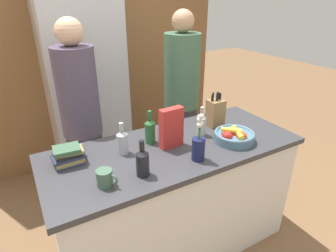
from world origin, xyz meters
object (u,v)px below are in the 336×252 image
Objects in this scene: coffee_mug at (105,178)px; person_at_sink at (81,116)px; cereal_box at (171,128)px; bottle_vinegar at (122,141)px; flower_vase at (199,145)px; bottle_oil at (201,124)px; bottle_wine at (150,130)px; bottle_water at (143,162)px; fruit_bowl at (234,136)px; person_in_blue at (181,92)px; knife_block at (215,113)px; refrigerator at (86,88)px; book_stack at (68,156)px.

person_at_sink is (0.09, 0.89, 0.03)m from coffee_mug.
cereal_box is 1.28× the size of bottle_vinegar.
cereal_box is (-0.06, 0.24, 0.04)m from flower_vase.
person_at_sink reaches higher than coffee_mug.
cereal_box is 0.29m from bottle_oil.
bottle_water is (-0.22, -0.34, -0.01)m from bottle_wine.
bottle_wine reaches higher than bottle_vinegar.
person_in_blue is (0.14, 0.95, 0.04)m from fruit_bowl.
knife_block reaches higher than bottle_wine.
flower_vase is at bearing -79.60° from refrigerator.
knife_block is 0.82m from bottle_vinegar.
bottle_wine is (-0.59, -0.00, -0.02)m from knife_block.
knife_block is at bearing 23.46° from bottle_oil.
cereal_box is 0.17m from bottle_wine.
bottle_oil is 0.13× the size of person_in_blue.
person_at_sink reaches higher than book_stack.
knife_block is 0.90× the size of flower_vase.
knife_block is 1.17m from book_stack.
person_at_sink reaches higher than bottle_water.
fruit_bowl is 0.16× the size of person_in_blue.
fruit_bowl is at bearing -57.24° from person_at_sink.
refrigerator reaches higher than person_at_sink.
flower_vase is (-0.42, -0.36, -0.01)m from knife_block.
coffee_mug is 0.36m from book_stack.
cereal_box is 0.60m from coffee_mug.
person_at_sink is (-0.46, 0.69, -0.07)m from cereal_box.
bottle_wine is at bearing 36.73° from coffee_mug.
knife_block reaches higher than book_stack.
bottle_wine reaches higher than fruit_bowl.
coffee_mug is 0.56m from bottle_wine.
knife_block is 0.88m from bottle_water.
flower_vase is 2.79× the size of coffee_mug.
coffee_mug is 0.36m from bottle_vinegar.
cereal_box reaches higher than coffee_mug.
bottle_water reaches higher than coffee_mug.
bottle_vinegar is (-0.10, -1.31, -0.00)m from refrigerator.
bottle_vinegar is (-0.77, 0.24, 0.04)m from fruit_bowl.
person_at_sink reaches higher than bottle_vinegar.
fruit_bowl is 0.39m from flower_vase.
coffee_mug is (-0.32, -1.60, -0.04)m from refrigerator.
bottle_water is (-0.39, 0.02, -0.02)m from flower_vase.
book_stack is 0.89× the size of bottle_water.
person_at_sink is at bearing 123.70° from cereal_box.
person_at_sink is 0.99× the size of person_in_blue.
refrigerator is at bearing 85.71° from bottle_vinegar.
fruit_bowl is 0.96m from person_in_blue.
person_in_blue is at bearing 82.29° from knife_block.
bottle_vinegar reaches higher than fruit_bowl.
refrigerator is 6.31× the size of flower_vase.
refrigerator is 1.27m from bottle_wine.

